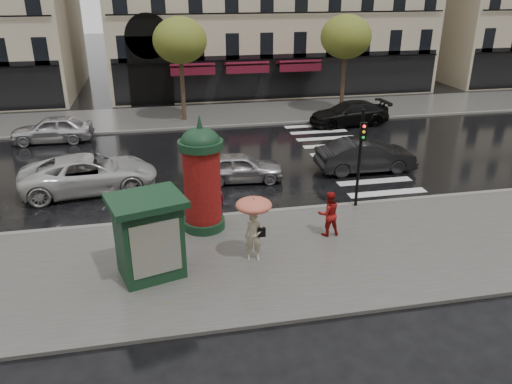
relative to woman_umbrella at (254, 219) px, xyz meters
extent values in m
plane|color=black|center=(0.96, 0.59, -1.61)|extent=(160.00, 160.00, 0.00)
cube|color=#474744|center=(0.96, 0.09, -1.55)|extent=(90.00, 7.00, 0.12)
cube|color=#474744|center=(0.96, 19.59, -1.55)|extent=(90.00, 6.00, 0.12)
cube|color=slate|center=(0.96, 3.59, -1.54)|extent=(90.00, 0.25, 0.14)
cube|color=slate|center=(0.96, 16.59, -1.54)|extent=(90.00, 0.25, 0.14)
cube|color=silver|center=(6.96, 10.19, -1.61)|extent=(3.60, 11.75, 0.01)
cylinder|color=#38281C|center=(-1.04, 18.59, 0.99)|extent=(0.28, 0.28, 5.20)
ellipsoid|color=#40601E|center=(-1.04, 18.59, 3.59)|extent=(3.40, 3.40, 2.89)
cylinder|color=#38281C|center=(9.96, 18.59, 0.99)|extent=(0.28, 0.28, 5.20)
ellipsoid|color=#40601E|center=(9.96, 18.59, 3.59)|extent=(3.40, 3.40, 2.89)
imported|color=#BBB39A|center=(0.00, 0.00, -0.64)|extent=(0.69, 0.52, 1.70)
cylinder|color=black|center=(0.00, 0.00, -0.08)|extent=(0.02, 0.02, 1.07)
ellipsoid|color=red|center=(0.00, 0.00, 0.49)|extent=(1.18, 1.18, 0.41)
cone|color=black|center=(0.00, 0.00, 0.73)|extent=(0.04, 0.04, 0.09)
cube|color=black|center=(0.25, -0.07, -0.47)|extent=(0.25, 0.11, 0.32)
imported|color=maroon|center=(2.98, 1.18, -0.65)|extent=(0.85, 0.68, 1.69)
imported|color=#571121|center=(-0.92, 2.99, -0.61)|extent=(0.99, 0.80, 1.75)
cylinder|color=#14331E|center=(-1.39, 2.67, -1.32)|extent=(1.57, 1.57, 0.34)
cylinder|color=maroon|center=(-1.39, 2.67, 0.25)|extent=(1.35, 1.35, 2.81)
cylinder|color=#14331E|center=(-1.39, 2.67, 1.77)|extent=(1.62, 1.62, 0.28)
ellipsoid|color=#14331E|center=(-1.39, 2.67, 1.88)|extent=(1.39, 1.39, 0.98)
cone|color=#14331E|center=(-1.39, 2.67, 2.61)|extent=(0.22, 0.22, 0.51)
cylinder|color=black|center=(4.96, 3.39, 0.53)|extent=(0.12, 0.12, 4.03)
cube|color=black|center=(4.92, 3.17, 1.74)|extent=(0.28, 0.22, 0.71)
cube|color=#14331E|center=(-3.34, -0.22, -0.28)|extent=(2.18, 1.94, 2.41)
cube|color=#14331E|center=(-3.34, -0.22, 1.04)|extent=(2.60, 2.37, 0.21)
imported|color=#B0AFB4|center=(0.80, 7.30, -0.93)|extent=(4.14, 1.96, 1.37)
imported|color=black|center=(7.04, 7.39, -0.82)|extent=(4.83, 1.74, 1.58)
imported|color=beige|center=(-5.94, 7.49, -0.80)|extent=(6.14, 3.40, 1.63)
imported|color=black|center=(9.35, 15.59, -0.86)|extent=(5.28, 2.40, 1.50)
imported|color=silver|center=(-8.80, 15.44, -0.84)|extent=(4.56, 1.90, 1.54)
camera|label=1|loc=(-2.79, -14.17, 7.12)|focal=35.00mm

